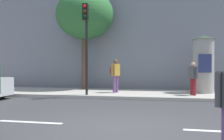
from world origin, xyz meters
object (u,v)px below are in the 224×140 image
object	(u,v)px
traffic_light	(86,34)
street_tree	(85,15)
poster_column	(203,64)
pedestrian_with_backpack	(193,76)
pedestrian_in_light_jacket	(115,73)

from	to	relation	value
traffic_light	street_tree	distance (m)	3.70
poster_column	street_tree	xyz separation A→B (m)	(-6.60, 0.99, 2.93)
traffic_light	street_tree	xyz separation A→B (m)	(-1.09, 3.18, 1.54)
pedestrian_with_backpack	street_tree	bearing A→B (deg)	159.32
poster_column	pedestrian_in_light_jacket	xyz separation A→B (m)	(-4.40, -0.78, -0.45)
pedestrian_in_light_jacket	pedestrian_with_backpack	world-z (taller)	pedestrian_in_light_jacket
traffic_light	pedestrian_with_backpack	distance (m)	5.35
traffic_light	poster_column	size ratio (longest dim) A/B	1.46
poster_column	pedestrian_in_light_jacket	distance (m)	4.49
poster_column	traffic_light	bearing A→B (deg)	-158.29
pedestrian_with_backpack	traffic_light	bearing A→B (deg)	-169.26
traffic_light	poster_column	world-z (taller)	traffic_light
traffic_light	poster_column	distance (m)	6.09
traffic_light	pedestrian_in_light_jacket	bearing A→B (deg)	51.86
street_tree	pedestrian_in_light_jacket	bearing A→B (deg)	-38.63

